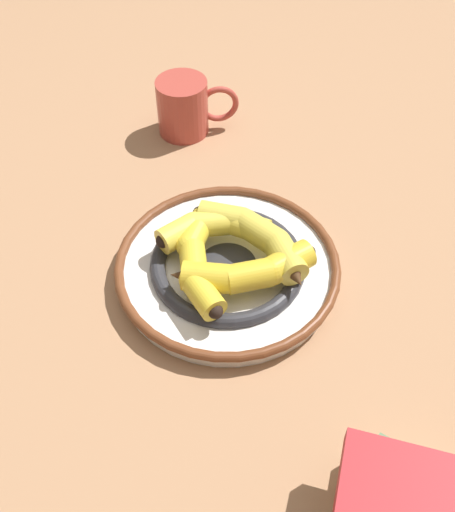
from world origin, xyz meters
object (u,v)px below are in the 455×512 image
(banana_b, at_px, (216,227))
(coffee_mug, at_px, (185,106))
(banana_a, at_px, (257,237))
(decorative_bowl, at_px, (228,267))
(banana_d, at_px, (246,272))
(banana_c, at_px, (196,260))

(banana_b, xyz_separation_m, coffee_mug, (0.23, 0.19, -0.00))
(banana_a, bearing_deg, decorative_bowl, 70.74)
(coffee_mug, bearing_deg, decorative_bowl, -85.21)
(banana_b, relative_size, banana_d, 0.92)
(banana_b, height_order, banana_c, banana_b)
(banana_a, xyz_separation_m, banana_d, (-0.06, -0.01, -0.00))
(decorative_bowl, xyz_separation_m, banana_d, (-0.02, -0.04, 0.04))
(decorative_bowl, distance_m, banana_d, 0.06)
(banana_c, relative_size, banana_d, 1.02)
(banana_a, distance_m, banana_b, 0.06)
(decorative_bowl, relative_size, banana_c, 1.85)
(banana_b, bearing_deg, coffee_mug, -86.14)
(banana_d, relative_size, coffee_mug, 1.32)
(banana_b, distance_m, banana_c, 0.06)
(banana_b, relative_size, coffee_mug, 1.21)
(banana_a, relative_size, banana_c, 1.18)
(banana_d, bearing_deg, banana_a, 61.58)
(banana_a, height_order, banana_d, same)
(banana_c, bearing_deg, banana_d, 64.82)
(decorative_bowl, height_order, coffee_mug, coffee_mug)
(banana_a, xyz_separation_m, coffee_mug, (0.22, 0.25, -0.01))
(decorative_bowl, relative_size, banana_a, 1.57)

